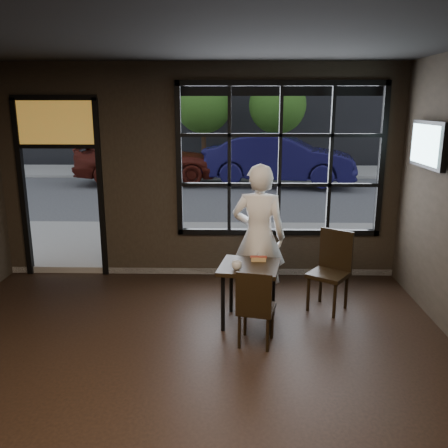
{
  "coord_description": "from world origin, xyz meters",
  "views": [
    {
      "loc": [
        0.53,
        -3.55,
        2.61
      ],
      "look_at": [
        0.4,
        2.2,
        1.15
      ],
      "focal_mm": 38.0,
      "sensor_mm": 36.0,
      "label": 1
    }
  ],
  "objects_px": {
    "chair_near": "(256,306)",
    "navy_car": "(280,159)",
    "cafe_table": "(249,294)",
    "man": "(259,237)"
  },
  "relations": [
    {
      "from": "chair_near",
      "to": "navy_car",
      "type": "bearing_deg",
      "value": -83.48
    },
    {
      "from": "cafe_table",
      "to": "chair_near",
      "type": "distance_m",
      "value": 0.52
    },
    {
      "from": "man",
      "to": "cafe_table",
      "type": "bearing_deg",
      "value": 85.01
    },
    {
      "from": "cafe_table",
      "to": "man",
      "type": "distance_m",
      "value": 0.79
    },
    {
      "from": "cafe_table",
      "to": "navy_car",
      "type": "bearing_deg",
      "value": 92.74
    },
    {
      "from": "cafe_table",
      "to": "navy_car",
      "type": "height_order",
      "value": "navy_car"
    },
    {
      "from": "cafe_table",
      "to": "chair_near",
      "type": "bearing_deg",
      "value": -72.84
    },
    {
      "from": "navy_car",
      "to": "chair_near",
      "type": "bearing_deg",
      "value": -176.47
    },
    {
      "from": "cafe_table",
      "to": "navy_car",
      "type": "relative_size",
      "value": 0.16
    },
    {
      "from": "chair_near",
      "to": "man",
      "type": "bearing_deg",
      "value": -80.66
    }
  ]
}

